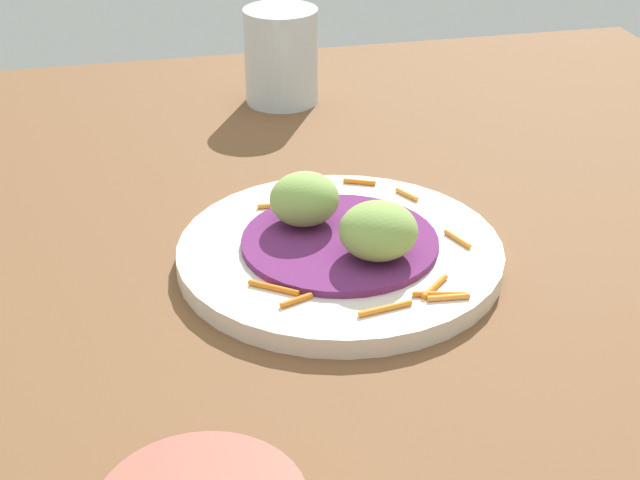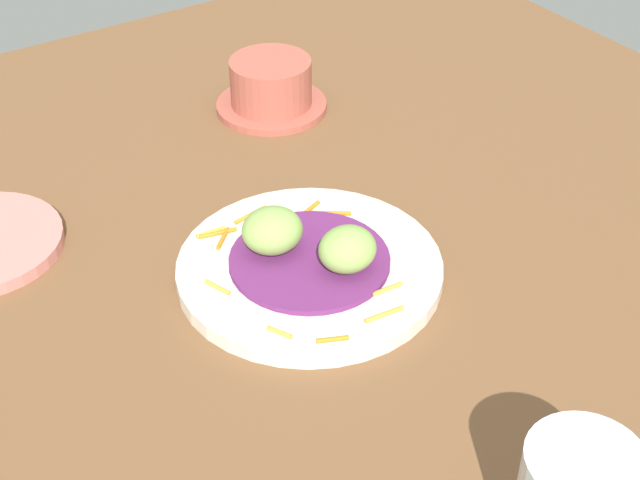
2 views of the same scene
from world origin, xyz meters
The scene contains 7 objects.
table_surface centered at (0.00, 0.00, 1.00)cm, with size 110.00×110.00×2.00cm, color brown.
main_plate centered at (-4.97, 5.32, 2.75)cm, with size 24.00×24.00×1.49cm, color silver.
cabbage_bed centered at (-4.97, 5.32, 3.77)cm, with size 14.51×14.51×0.55cm, color #60235B.
carrot_garnish centered at (-3.37, 6.92, 3.69)cm, with size 19.93×16.76×0.40cm.
guac_scoop_left centered at (-7.95, 3.30, 6.06)cm, with size 4.75×5.23×4.03cm, color #84A851.
guac_scoop_center centered at (-2.00, 7.33, 6.08)cm, with size 5.56×5.24×4.06cm, color #84A851.
terracotta_bowl centered at (23.26, -7.79, 4.79)cm, with size 12.86×12.86×6.12cm.
Camera 2 is at (-60.31, 40.97, 55.88)cm, focal length 52.68 mm.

